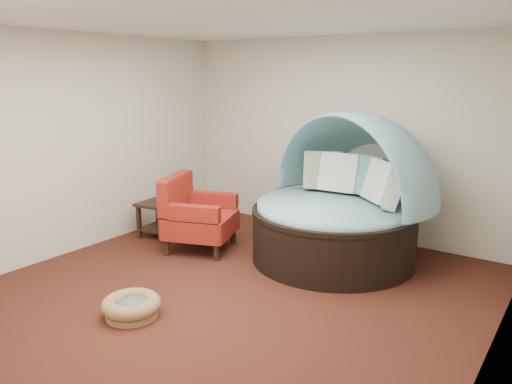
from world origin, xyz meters
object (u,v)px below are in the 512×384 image
Objects in this scene: red_armchair at (196,216)px; canopy_daybed at (342,192)px; pet_basket at (131,306)px; side_table at (160,214)px.

canopy_daybed is at bearing 4.79° from red_armchair.
side_table reaches higher than pet_basket.
red_armchair reaches higher than pet_basket.
side_table is (-1.55, 1.92, 0.22)m from pet_basket.
canopy_daybed reaches higher than red_armchair.
side_table is at bearing -146.41° from canopy_daybed.
red_armchair is 0.80m from side_table.
canopy_daybed is 3.56× the size of pet_basket.
pet_basket is at bearing -86.61° from red_armchair.
pet_basket is 0.68× the size of red_armchair.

